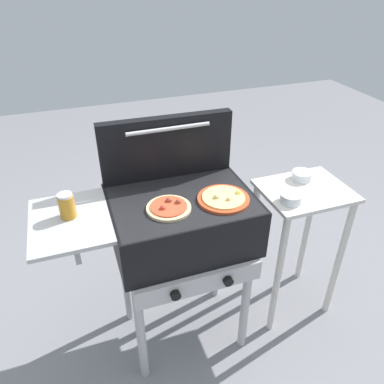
{
  "coord_description": "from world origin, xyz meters",
  "views": [
    {
      "loc": [
        -0.41,
        -1.32,
        1.81
      ],
      "look_at": [
        0.05,
        0.0,
        0.92
      ],
      "focal_mm": 34.87,
      "sensor_mm": 36.0,
      "label": 1
    }
  ],
  "objects_px": {
    "prep_table": "(298,226)",
    "topping_bowl_far": "(291,198)",
    "grill": "(179,225)",
    "sauce_jar": "(67,206)",
    "pizza_cheese": "(224,198)",
    "topping_bowl_near": "(302,176)",
    "pizza_pepperoni": "(169,207)"
  },
  "relations": [
    {
      "from": "prep_table",
      "to": "topping_bowl_far",
      "type": "xyz_separation_m",
      "value": [
        -0.14,
        -0.08,
        0.26
      ]
    },
    {
      "from": "grill",
      "to": "topping_bowl_far",
      "type": "height_order",
      "value": "grill"
    },
    {
      "from": "sauce_jar",
      "to": "prep_table",
      "type": "relative_size",
      "value": 0.13
    },
    {
      "from": "pizza_cheese",
      "to": "topping_bowl_near",
      "type": "relative_size",
      "value": 2.17
    },
    {
      "from": "sauce_jar",
      "to": "prep_table",
      "type": "distance_m",
      "value": 1.2
    },
    {
      "from": "pizza_pepperoni",
      "to": "topping_bowl_far",
      "type": "xyz_separation_m",
      "value": [
        0.6,
        -0.01,
        -0.08
      ]
    },
    {
      "from": "pizza_cheese",
      "to": "prep_table",
      "type": "relative_size",
      "value": 0.28
    },
    {
      "from": "pizza_pepperoni",
      "to": "sauce_jar",
      "type": "distance_m",
      "value": 0.41
    },
    {
      "from": "topping_bowl_near",
      "to": "prep_table",
      "type": "bearing_deg",
      "value": -110.97
    },
    {
      "from": "grill",
      "to": "topping_bowl_near",
      "type": "bearing_deg",
      "value": 7.76
    },
    {
      "from": "grill",
      "to": "topping_bowl_near",
      "type": "relative_size",
      "value": 9.05
    },
    {
      "from": "topping_bowl_near",
      "to": "topping_bowl_far",
      "type": "distance_m",
      "value": 0.24
    },
    {
      "from": "pizza_pepperoni",
      "to": "topping_bowl_near",
      "type": "relative_size",
      "value": 1.8
    },
    {
      "from": "pizza_pepperoni",
      "to": "topping_bowl_near",
      "type": "xyz_separation_m",
      "value": [
        0.77,
        0.16,
        -0.08
      ]
    },
    {
      "from": "sauce_jar",
      "to": "prep_table",
      "type": "height_order",
      "value": "sauce_jar"
    },
    {
      "from": "pizza_cheese",
      "to": "sauce_jar",
      "type": "height_order",
      "value": "sauce_jar"
    },
    {
      "from": "grill",
      "to": "topping_bowl_near",
      "type": "xyz_separation_m",
      "value": [
        0.71,
        0.1,
        0.07
      ]
    },
    {
      "from": "topping_bowl_near",
      "to": "topping_bowl_far",
      "type": "height_order",
      "value": "same"
    },
    {
      "from": "pizza_cheese",
      "to": "grill",
      "type": "bearing_deg",
      "value": 158.23
    },
    {
      "from": "pizza_pepperoni",
      "to": "topping_bowl_far",
      "type": "height_order",
      "value": "pizza_pepperoni"
    },
    {
      "from": "prep_table",
      "to": "topping_bowl_far",
      "type": "height_order",
      "value": "topping_bowl_far"
    },
    {
      "from": "prep_table",
      "to": "grill",
      "type": "bearing_deg",
      "value": -179.63
    },
    {
      "from": "pizza_cheese",
      "to": "topping_bowl_far",
      "type": "bearing_deg",
      "value": 0.38
    },
    {
      "from": "prep_table",
      "to": "topping_bowl_near",
      "type": "height_order",
      "value": "topping_bowl_near"
    },
    {
      "from": "sauce_jar",
      "to": "pizza_cheese",
      "type": "bearing_deg",
      "value": -8.65
    },
    {
      "from": "grill",
      "to": "sauce_jar",
      "type": "relative_size",
      "value": 8.83
    },
    {
      "from": "sauce_jar",
      "to": "topping_bowl_far",
      "type": "distance_m",
      "value": 1.02
    },
    {
      "from": "grill",
      "to": "sauce_jar",
      "type": "height_order",
      "value": "sauce_jar"
    },
    {
      "from": "grill",
      "to": "topping_bowl_far",
      "type": "bearing_deg",
      "value": -7.54
    },
    {
      "from": "pizza_cheese",
      "to": "prep_table",
      "type": "distance_m",
      "value": 0.6
    },
    {
      "from": "prep_table",
      "to": "topping_bowl_near",
      "type": "relative_size",
      "value": 7.62
    },
    {
      "from": "prep_table",
      "to": "pizza_pepperoni",
      "type": "bearing_deg",
      "value": -174.94
    }
  ]
}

